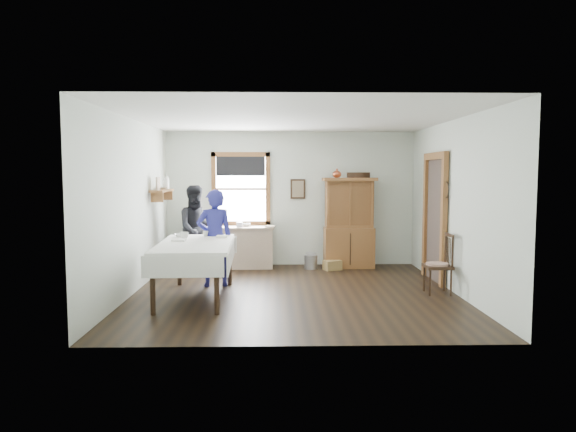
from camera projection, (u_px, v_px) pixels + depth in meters
The scene contains 20 objects.
room at pixel (294, 207), 7.92m from camera, with size 5.01×5.01×2.70m.
window at pixel (241, 185), 10.33m from camera, with size 1.18×0.07×1.48m.
doorway at pixel (435, 214), 8.83m from camera, with size 0.09×1.14×2.22m.
wall_shelf at pixel (162, 189), 9.38m from camera, with size 0.24×1.00×0.44m.
framed_picture at pixel (298, 189), 10.35m from camera, with size 0.30×0.04×0.40m, color black.
rug_beater at pixel (446, 182), 8.24m from camera, with size 0.27×0.27×0.01m, color black.
work_counter at pixel (238, 247), 10.14m from camera, with size 1.43×0.54×0.82m, color tan.
china_hutch at pixel (349, 223), 10.14m from camera, with size 1.04×0.50×1.78m, color #955B2E.
dining_table at pixel (196, 270), 7.64m from camera, with size 1.10×2.10×0.84m, color white.
spindle_chair at pixel (438, 263), 7.94m from camera, with size 0.43×0.43×0.94m, color black.
pail at pixel (311, 262), 10.04m from camera, with size 0.25×0.25×0.27m, color #9A9CA1.
wicker_basket at pixel (332, 265), 9.91m from camera, with size 0.32×0.23×0.19m, color #9E8247.
woman_blue at pixel (215, 242), 8.45m from camera, with size 0.54×0.36×1.48m, color navy.
figure_dark at pixel (197, 232), 9.72m from camera, with size 0.74×0.57×1.52m, color black.
table_cup_a at pixel (184, 235), 8.07m from camera, with size 0.13×0.13×0.10m, color silver.
table_cup_b at pixel (206, 234), 8.36m from camera, with size 0.09×0.09×0.09m, color silver.
table_bowl at pixel (180, 235), 8.31m from camera, with size 0.22×0.22×0.06m, color silver.
counter_book at pixel (265, 226), 10.05m from camera, with size 0.15×0.21×0.02m, color #7C6C53.
counter_bowl at pixel (246, 225), 10.16m from camera, with size 0.20×0.20×0.06m, color silver.
shelf_bowl at pixel (163, 188), 9.39m from camera, with size 0.22×0.22×0.05m, color silver.
Camera 1 is at (-0.26, -7.90, 1.86)m, focal length 32.00 mm.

